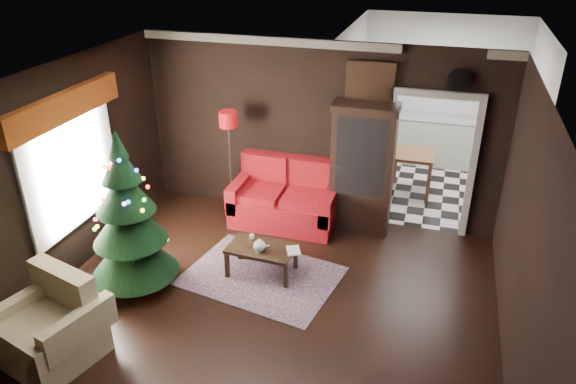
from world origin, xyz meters
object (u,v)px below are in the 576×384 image
(christmas_tree, at_px, (128,216))
(coffee_table, at_px, (262,260))
(teapot, at_px, (259,246))
(wall_clock, at_px, (460,79))
(armchair, at_px, (48,324))
(floor_lamp, at_px, (231,167))
(loveseat, at_px, (284,194))
(curio_cabinet, at_px, (362,171))
(kitchen_table, at_px, (411,173))

(christmas_tree, distance_m, coffee_table, 1.85)
(teapot, relative_size, wall_clock, 0.58)
(armchair, bearing_deg, floor_lamp, 95.65)
(loveseat, xyz_separation_m, armchair, (-1.55, -3.56, -0.04))
(curio_cabinet, relative_size, teapot, 10.31)
(christmas_tree, bearing_deg, teapot, 23.55)
(loveseat, relative_size, kitchen_table, 2.27)
(armchair, bearing_deg, curio_cabinet, 70.36)
(christmas_tree, distance_m, armchair, 1.54)
(wall_clock, bearing_deg, kitchen_table, 113.75)
(curio_cabinet, bearing_deg, coffee_table, -122.72)
(curio_cabinet, distance_m, floor_lamp, 2.06)
(loveseat, xyz_separation_m, curio_cabinet, (1.15, 0.22, 0.45))
(loveseat, bearing_deg, floor_lamp, 176.86)
(loveseat, xyz_separation_m, floor_lamp, (-0.90, 0.05, 0.33))
(curio_cabinet, relative_size, christmas_tree, 0.91)
(floor_lamp, bearing_deg, wall_clock, 6.17)
(floor_lamp, height_order, coffee_table, floor_lamp)
(floor_lamp, distance_m, coffee_table, 1.87)
(teapot, distance_m, kitchen_table, 3.58)
(curio_cabinet, height_order, kitchen_table, curio_cabinet)
(coffee_table, bearing_deg, floor_lamp, 124.70)
(curio_cabinet, relative_size, wall_clock, 5.94)
(teapot, bearing_deg, armchair, -129.12)
(wall_clock, height_order, kitchen_table, wall_clock)
(armchair, relative_size, kitchen_table, 1.28)
(wall_clock, bearing_deg, loveseat, -170.34)
(coffee_table, bearing_deg, armchair, -127.52)
(armchair, relative_size, teapot, 5.20)
(wall_clock, relative_size, kitchen_table, 0.43)
(loveseat, distance_m, christmas_tree, 2.60)
(floor_lamp, bearing_deg, christmas_tree, -101.76)
(loveseat, height_order, teapot, loveseat)
(curio_cabinet, bearing_deg, loveseat, -169.17)
(armchair, height_order, teapot, armchair)
(christmas_tree, distance_m, kitchen_table, 4.99)
(curio_cabinet, bearing_deg, christmas_tree, -136.56)
(coffee_table, bearing_deg, christmas_tree, -152.84)
(floor_lamp, bearing_deg, armchair, -100.24)
(curio_cabinet, xyz_separation_m, teapot, (-1.03, -1.73, -0.45))
(loveseat, xyz_separation_m, christmas_tree, (-1.35, -2.15, 0.55))
(curio_cabinet, height_order, floor_lamp, curio_cabinet)
(loveseat, relative_size, coffee_table, 1.91)
(curio_cabinet, bearing_deg, teapot, -120.82)
(curio_cabinet, distance_m, kitchen_table, 1.67)
(coffee_table, bearing_deg, loveseat, 94.40)
(loveseat, xyz_separation_m, coffee_table, (0.11, -1.40, -0.29))
(floor_lamp, xyz_separation_m, armchair, (-0.65, -3.61, -0.37))
(floor_lamp, bearing_deg, loveseat, -3.14)
(teapot, distance_m, wall_clock, 3.49)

